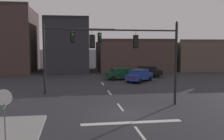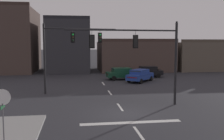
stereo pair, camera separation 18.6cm
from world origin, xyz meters
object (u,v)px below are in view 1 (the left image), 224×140
Objects in this scene: car_lot_middle at (122,73)px; car_lot_farside at (146,71)px; signal_mast_near_side at (144,49)px; signal_mast_far_side at (66,46)px; car_lot_nearside at (139,75)px; stop_sign at (4,104)px.

car_lot_farside is (4.08, 1.86, 0.00)m from car_lot_middle.
signal_mast_near_side reaches higher than car_lot_middle.
signal_mast_far_side reaches higher than signal_mast_near_side.
car_lot_nearside is 4.85m from car_lot_farside.
signal_mast_far_side is 2.56× the size of stop_sign.
car_lot_middle is at bearing 66.38° from stop_sign.
signal_mast_near_side is at bearing -46.19° from signal_mast_far_side.
stop_sign is 0.62× the size of car_lot_middle.
signal_mast_near_side is at bearing 39.60° from stop_sign.
car_lot_nearside is (2.95, 12.72, -3.62)m from signal_mast_near_side.
signal_mast_near_side is 13.55m from car_lot_nearside.
signal_mast_near_side is 1.94× the size of car_lot_farside.
signal_mast_near_side is 1.22× the size of signal_mast_far_side.
signal_mast_far_side reaches higher than car_lot_nearside.
signal_mast_far_side is 15.99m from car_lot_farside.
car_lot_middle is 1.01× the size of car_lot_farside.
stop_sign is at bearing -119.77° from car_lot_farside.
stop_sign is 23.10m from car_lot_nearside.
car_lot_nearside is (9.13, 6.28, -3.84)m from signal_mast_far_side.
car_lot_nearside is 3.08m from car_lot_middle.
car_lot_middle is (1.09, 15.17, -3.62)m from signal_mast_near_side.
car_lot_farside is (13.86, 24.22, -1.29)m from stop_sign.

